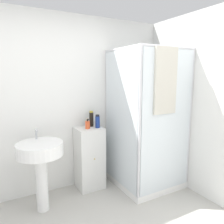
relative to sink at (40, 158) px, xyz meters
name	(u,v)px	position (x,y,z in m)	size (l,w,h in m)	color
wall_back	(56,105)	(0.34, 0.45, 0.57)	(6.40, 0.06, 2.50)	white
shower_enclosure	(145,150)	(1.49, -0.12, -0.12)	(0.91, 0.94, 2.03)	white
vanity_cabinet	(89,158)	(0.74, 0.24, -0.23)	(0.38, 0.37, 0.91)	silver
sink	(40,158)	(0.00, 0.00, 0.00)	(0.55, 0.55, 1.00)	white
soap_dispenser	(88,125)	(0.70, 0.21, 0.29)	(0.07, 0.07, 0.14)	#E5562D
shampoo_bottle_tall_black	(91,119)	(0.81, 0.31, 0.34)	(0.06, 0.06, 0.23)	black
shampoo_bottle_blue	(98,121)	(0.85, 0.19, 0.32)	(0.07, 0.07, 0.19)	navy
lotion_bottle_white	(87,123)	(0.74, 0.29, 0.30)	(0.04, 0.05, 0.16)	beige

